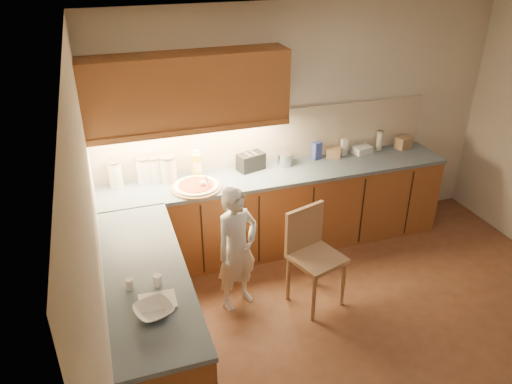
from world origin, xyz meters
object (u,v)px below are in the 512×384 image
wooden_chair (312,250)px  child (237,249)px  pizza_on_board (196,186)px  oil_jug (197,165)px  toaster (251,162)px

wooden_chair → child: bearing=150.2°
child → wooden_chair: child is taller
wooden_chair → pizza_on_board: bearing=118.3°
child → wooden_chair: (0.68, -0.15, -0.06)m
pizza_on_board → oil_jug: bearing=75.5°
wooden_chair → toaster: 1.23m
child → oil_jug: child is taller
wooden_chair → oil_jug: size_ratio=3.23×
pizza_on_board → child: child is taller
oil_jug → toaster: 0.58m
pizza_on_board → toaster: pizza_on_board is taller
child → pizza_on_board: bearing=82.9°
child → oil_jug: 1.07m
pizza_on_board → toaster: bearing=21.4°
pizza_on_board → wooden_chair: size_ratio=0.53×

